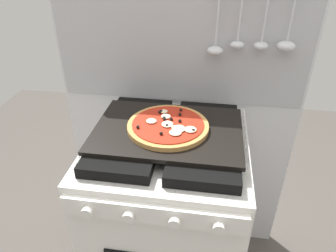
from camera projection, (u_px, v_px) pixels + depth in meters
kitchen_backsplash at (179, 114)px, 1.49m from camera, size 1.10×0.09×1.55m
stove at (168, 217)px, 1.39m from camera, size 0.60×0.64×0.90m
baking_tray at (168, 130)px, 1.15m from camera, size 0.54×0.38×0.02m
pizza_left at (169, 126)px, 1.14m from camera, size 0.30×0.30×0.03m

